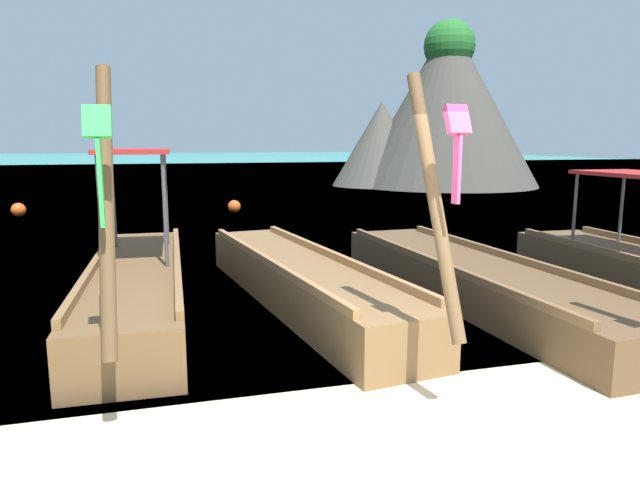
{
  "coord_description": "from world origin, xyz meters",
  "views": [
    {
      "loc": [
        -1.9,
        -3.67,
        2.26
      ],
      "look_at": [
        0.0,
        3.16,
        1.04
      ],
      "focal_mm": 32.15,
      "sensor_mm": 36.0,
      "label": 1
    }
  ],
  "objects_px": {
    "longtail_boat_pink_ribbon": "(302,281)",
    "longtail_boat_red_ribbon": "(475,280)",
    "mooring_buoy_near": "(18,210)",
    "mooring_buoy_far": "(234,206)",
    "karst_rock": "(439,108)",
    "longtail_boat_green_ribbon": "(138,283)"
  },
  "relations": [
    {
      "from": "longtail_boat_pink_ribbon",
      "to": "longtail_boat_red_ribbon",
      "type": "xyz_separation_m",
      "value": [
        2.49,
        -0.43,
        -0.05
      ]
    },
    {
      "from": "mooring_buoy_near",
      "to": "mooring_buoy_far",
      "type": "relative_size",
      "value": 1.04
    },
    {
      "from": "longtail_boat_pink_ribbon",
      "to": "karst_rock",
      "type": "distance_m",
      "value": 23.52
    },
    {
      "from": "mooring_buoy_far",
      "to": "longtail_boat_pink_ribbon",
      "type": "bearing_deg",
      "value": -92.14
    },
    {
      "from": "longtail_boat_green_ribbon",
      "to": "longtail_boat_red_ribbon",
      "type": "xyz_separation_m",
      "value": [
        4.7,
        -0.71,
        -0.1
      ]
    },
    {
      "from": "longtail_boat_green_ribbon",
      "to": "mooring_buoy_near",
      "type": "xyz_separation_m",
      "value": [
        -3.85,
        11.26,
        -0.16
      ]
    },
    {
      "from": "mooring_buoy_near",
      "to": "karst_rock",
      "type": "bearing_deg",
      "value": 24.47
    },
    {
      "from": "longtail_boat_pink_ribbon",
      "to": "mooring_buoy_near",
      "type": "bearing_deg",
      "value": 117.7
    },
    {
      "from": "longtail_boat_red_ribbon",
      "to": "karst_rock",
      "type": "distance_m",
      "value": 22.73
    },
    {
      "from": "longtail_boat_green_ribbon",
      "to": "karst_rock",
      "type": "bearing_deg",
      "value": 53.74
    },
    {
      "from": "longtail_boat_green_ribbon",
      "to": "longtail_boat_red_ribbon",
      "type": "distance_m",
      "value": 4.75
    },
    {
      "from": "longtail_boat_pink_ribbon",
      "to": "longtail_boat_red_ribbon",
      "type": "distance_m",
      "value": 2.53
    },
    {
      "from": "karst_rock",
      "to": "mooring_buoy_near",
      "type": "relative_size",
      "value": 24.5
    },
    {
      "from": "longtail_boat_pink_ribbon",
      "to": "longtail_boat_red_ribbon",
      "type": "height_order",
      "value": "longtail_boat_pink_ribbon"
    },
    {
      "from": "longtail_boat_green_ribbon",
      "to": "longtail_boat_pink_ribbon",
      "type": "bearing_deg",
      "value": -7.3
    },
    {
      "from": "mooring_buoy_far",
      "to": "longtail_boat_green_ribbon",
      "type": "bearing_deg",
      "value": -103.95
    },
    {
      "from": "longtail_boat_green_ribbon",
      "to": "mooring_buoy_near",
      "type": "bearing_deg",
      "value": 108.9
    },
    {
      "from": "mooring_buoy_near",
      "to": "mooring_buoy_far",
      "type": "bearing_deg",
      "value": -6.56
    },
    {
      "from": "mooring_buoy_far",
      "to": "mooring_buoy_near",
      "type": "bearing_deg",
      "value": 173.44
    },
    {
      "from": "longtail_boat_red_ribbon",
      "to": "karst_rock",
      "type": "bearing_deg",
      "value": 64.56
    },
    {
      "from": "longtail_boat_red_ribbon",
      "to": "mooring_buoy_far",
      "type": "distance_m",
      "value": 11.42
    },
    {
      "from": "longtail_boat_red_ribbon",
      "to": "longtail_boat_pink_ribbon",
      "type": "bearing_deg",
      "value": 170.15
    }
  ]
}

